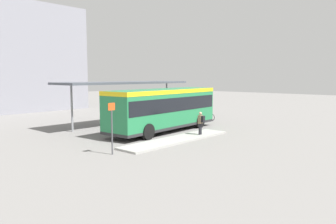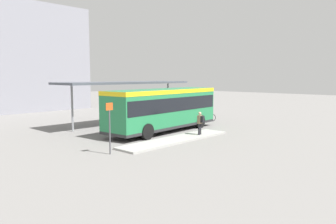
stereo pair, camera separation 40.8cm
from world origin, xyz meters
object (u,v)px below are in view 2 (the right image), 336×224
at_px(pedestrian_waiting, 200,122).
at_px(bicycle_orange, 197,116).
at_px(potted_planter_near_shelter, 127,122).
at_px(platform_sign, 110,126).
at_px(bicycle_blue, 204,116).
at_px(city_bus, 163,107).
at_px(bicycle_black, 208,117).

distance_m(pedestrian_waiting, bicycle_orange, 9.18).
bearing_deg(potted_planter_near_shelter, platform_sign, -136.91).
bearing_deg(bicycle_orange, pedestrian_waiting, 119.41).
bearing_deg(bicycle_blue, platform_sign, 101.35).
bearing_deg(city_bus, bicycle_black, 4.64).
xyz_separation_m(city_bus, potted_planter_near_shelter, (-1.68, 2.29, -1.22)).
bearing_deg(platform_sign, bicycle_black, 15.57).
relative_size(bicycle_black, potted_planter_near_shelter, 1.29).
distance_m(pedestrian_waiting, bicycle_black, 8.26).
relative_size(bicycle_blue, bicycle_orange, 1.01).
distance_m(city_bus, bicycle_orange, 7.87).
bearing_deg(bicycle_blue, city_bus, 96.79).
relative_size(city_bus, platform_sign, 3.72).
xyz_separation_m(bicycle_black, potted_planter_near_shelter, (-8.87, 1.23, 0.30)).
relative_size(pedestrian_waiting, bicycle_orange, 1.02).
xyz_separation_m(pedestrian_waiting, potted_planter_near_shelter, (-1.91, 5.64, -0.38)).
xyz_separation_m(bicycle_blue, potted_planter_near_shelter, (-9.14, 0.55, 0.32)).
relative_size(bicycle_blue, platform_sign, 0.57).
bearing_deg(pedestrian_waiting, bicycle_black, -67.60).
height_order(bicycle_orange, platform_sign, platform_sign).
height_order(pedestrian_waiting, bicycle_blue, pedestrian_waiting).
xyz_separation_m(bicycle_blue, platform_sign, (-14.77, -4.72, 1.21)).
bearing_deg(bicycle_blue, potted_planter_near_shelter, 80.19).
xyz_separation_m(potted_planter_near_shelter, platform_sign, (-5.64, -5.27, 0.89)).
distance_m(bicycle_orange, potted_planter_near_shelter, 9.01).
bearing_deg(platform_sign, bicycle_orange, 20.27).
relative_size(potted_planter_near_shelter, platform_sign, 0.46).
xyz_separation_m(city_bus, pedestrian_waiting, (0.23, -3.35, -0.84)).
xyz_separation_m(city_bus, bicycle_blue, (7.45, 1.74, -1.54)).
xyz_separation_m(bicycle_black, bicycle_blue, (0.27, 0.68, -0.01)).
bearing_deg(potted_planter_near_shelter, city_bus, -53.70).
xyz_separation_m(city_bus, bicycle_orange, (7.32, 2.43, -1.54)).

